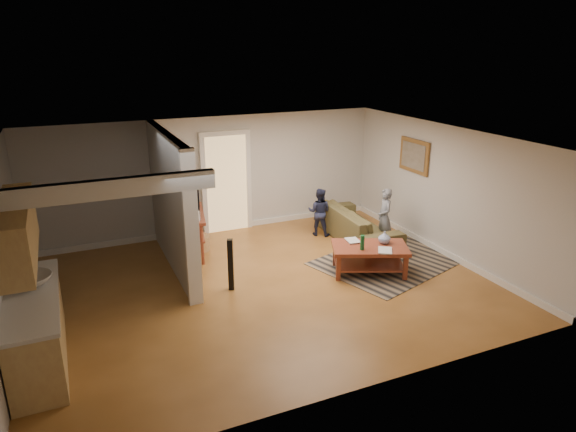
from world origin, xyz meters
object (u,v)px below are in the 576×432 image
object	(u,v)px
speaker_right	(179,219)
toddler	(319,235)
toy_basket	(198,242)
speaker_left	(231,265)
coffee_table	(371,252)
tv_console	(191,216)
sofa	(357,239)
child	(383,244)

from	to	relation	value
speaker_right	toddler	world-z (taller)	speaker_right
toy_basket	speaker_left	bearing A→B (deg)	-87.91
coffee_table	speaker_right	size ratio (longest dim) A/B	1.49
speaker_right	tv_console	bearing A→B (deg)	-70.03
coffee_table	sofa	bearing A→B (deg)	66.90
toy_basket	speaker_right	bearing A→B (deg)	111.30
sofa	speaker_right	size ratio (longest dim) A/B	2.27
coffee_table	child	bearing A→B (deg)	46.78
sofa	toddler	xyz separation A→B (m)	(-0.60, 0.58, 0.00)
sofa	toddler	bearing A→B (deg)	48.97
child	coffee_table	bearing A→B (deg)	-28.32
speaker_left	speaker_right	size ratio (longest dim) A/B	0.88
speaker_left	toddler	world-z (taller)	speaker_left
tv_console	toy_basket	bearing A→B (deg)	54.64
tv_console	child	xyz separation A→B (m)	(3.70, -1.09, -0.77)
sofa	coffee_table	world-z (taller)	coffee_table
coffee_table	speaker_left	distance (m)	2.52
child	toddler	size ratio (longest dim) A/B	1.14
toy_basket	child	bearing A→B (deg)	-18.95
coffee_table	child	distance (m)	1.52
tv_console	sofa	bearing A→B (deg)	0.17
sofa	speaker_left	bearing A→B (deg)	112.78
speaker_left	speaker_right	xyz separation A→B (m)	(-0.30, 2.50, 0.06)
toy_basket	toddler	world-z (taller)	toddler
tv_console	child	bearing A→B (deg)	-5.23
coffee_table	tv_console	bearing A→B (deg)	141.29
coffee_table	tv_console	xyz separation A→B (m)	(-2.69, 2.16, 0.37)
coffee_table	tv_console	distance (m)	3.47
speaker_right	sofa	bearing A→B (deg)	-9.07
sofa	child	bearing A→B (deg)	-137.91
speaker_left	speaker_right	world-z (taller)	speaker_right
speaker_left	toy_basket	xyz separation A→B (m)	(-0.07, 1.92, -0.28)
toy_basket	child	distance (m)	3.77
speaker_right	toddler	distance (m)	2.98
speaker_left	toy_basket	world-z (taller)	speaker_left
speaker_left	toddler	size ratio (longest dim) A/B	0.87
child	toddler	bearing A→B (deg)	-121.77
tv_console	speaker_right	distance (m)	0.77
speaker_left	child	world-z (taller)	speaker_left
coffee_table	speaker_left	bearing A→B (deg)	171.51
toy_basket	child	xyz separation A→B (m)	(3.56, -1.22, -0.17)
coffee_table	toy_basket	world-z (taller)	coffee_table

